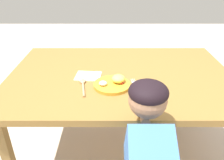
# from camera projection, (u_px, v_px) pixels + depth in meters

# --- Properties ---
(ground_plane) EXTENTS (8.00, 8.00, 0.00)m
(ground_plane) POSITION_uv_depth(u_px,v_px,m) (119.00, 151.00, 1.76)
(ground_plane) COLOR beige
(dining_table) EXTENTS (1.43, 0.96, 0.68)m
(dining_table) POSITION_uv_depth(u_px,v_px,m) (121.00, 82.00, 1.47)
(dining_table) COLOR olive
(dining_table) RESTS_ON ground_plane
(plate) EXTENTS (0.21, 0.21, 0.06)m
(plate) POSITION_uv_depth(u_px,v_px,m) (113.00, 83.00, 1.29)
(plate) COLOR gold
(plate) RESTS_ON dining_table
(fork) EXTENTS (0.06, 0.21, 0.01)m
(fork) POSITION_uv_depth(u_px,v_px,m) (137.00, 87.00, 1.28)
(fork) COLOR silver
(fork) RESTS_ON dining_table
(spoon) EXTENTS (0.06, 0.20, 0.02)m
(spoon) POSITION_uv_depth(u_px,v_px,m) (83.00, 85.00, 1.30)
(spoon) COLOR tan
(spoon) RESTS_ON dining_table
(napkin) EXTENTS (0.17, 0.14, 0.00)m
(napkin) POSITION_uv_depth(u_px,v_px,m) (88.00, 76.00, 1.41)
(napkin) COLOR white
(napkin) RESTS_ON dining_table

